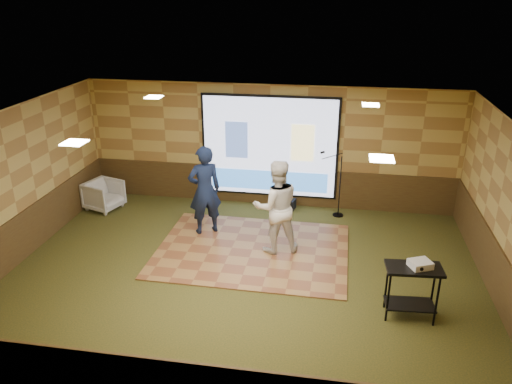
% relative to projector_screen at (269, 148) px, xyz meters
% --- Properties ---
extents(ground, '(9.00, 9.00, 0.00)m').
position_rel_projector_screen_xyz_m(ground, '(0.00, -3.44, -1.47)').
color(ground, '#293216').
rests_on(ground, ground).
extents(room_shell, '(9.04, 7.04, 3.02)m').
position_rel_projector_screen_xyz_m(room_shell, '(0.00, -3.44, 0.62)').
color(room_shell, tan).
rests_on(room_shell, ground).
extents(wainscot_back, '(9.00, 0.04, 0.95)m').
position_rel_projector_screen_xyz_m(wainscot_back, '(0.00, 0.04, -1.00)').
color(wainscot_back, '#442A16').
rests_on(wainscot_back, ground).
extents(wainscot_left, '(0.04, 7.00, 0.95)m').
position_rel_projector_screen_xyz_m(wainscot_left, '(-4.48, -3.44, -1.00)').
color(wainscot_left, '#442A16').
rests_on(wainscot_left, ground).
extents(wainscot_right, '(0.04, 7.00, 0.95)m').
position_rel_projector_screen_xyz_m(wainscot_right, '(4.48, -3.44, -1.00)').
color(wainscot_right, '#442A16').
rests_on(wainscot_right, ground).
extents(projector_screen, '(3.32, 0.06, 2.52)m').
position_rel_projector_screen_xyz_m(projector_screen, '(0.00, 0.00, 0.00)').
color(projector_screen, black).
rests_on(projector_screen, room_shell).
extents(downlight_nw, '(0.32, 0.32, 0.02)m').
position_rel_projector_screen_xyz_m(downlight_nw, '(-2.20, -1.64, 1.50)').
color(downlight_nw, '#FFEABF').
rests_on(downlight_nw, room_shell).
extents(downlight_ne, '(0.32, 0.32, 0.02)m').
position_rel_projector_screen_xyz_m(downlight_ne, '(2.20, -1.64, 1.50)').
color(downlight_ne, '#FFEABF').
rests_on(downlight_ne, room_shell).
extents(downlight_sw, '(0.32, 0.32, 0.02)m').
position_rel_projector_screen_xyz_m(downlight_sw, '(-2.20, -4.94, 1.50)').
color(downlight_sw, '#FFEABF').
rests_on(downlight_sw, room_shell).
extents(downlight_se, '(0.32, 0.32, 0.02)m').
position_rel_projector_screen_xyz_m(downlight_se, '(2.20, -4.94, 1.50)').
color(downlight_se, '#FFEABF').
rests_on(downlight_se, room_shell).
extents(dance_floor, '(3.94, 3.02, 0.03)m').
position_rel_projector_screen_xyz_m(dance_floor, '(0.01, -2.45, -1.46)').
color(dance_floor, olive).
rests_on(dance_floor, ground).
extents(player_left, '(0.86, 0.78, 1.98)m').
position_rel_projector_screen_xyz_m(player_left, '(-1.15, -1.79, -0.46)').
color(player_left, '#131E3C').
rests_on(player_left, dance_floor).
extents(player_right, '(1.14, 1.01, 1.95)m').
position_rel_projector_screen_xyz_m(player_right, '(0.48, -2.37, -0.47)').
color(player_right, silver).
rests_on(player_right, dance_floor).
extents(av_table, '(0.89, 0.47, 0.94)m').
position_rel_projector_screen_xyz_m(av_table, '(2.95, -4.20, -0.82)').
color(av_table, black).
rests_on(av_table, ground).
extents(projector, '(0.42, 0.39, 0.11)m').
position_rel_projector_screen_xyz_m(projector, '(3.03, -4.19, -0.48)').
color(projector, silver).
rests_on(projector, av_table).
extents(mic_stand, '(0.63, 0.26, 1.60)m').
position_rel_projector_screen_xyz_m(mic_stand, '(1.68, -0.40, -0.98)').
color(mic_stand, black).
rests_on(mic_stand, ground).
extents(banquet_chair, '(0.98, 0.97, 0.71)m').
position_rel_projector_screen_xyz_m(banquet_chair, '(-3.95, -0.94, -1.12)').
color(banquet_chair, gray).
rests_on(banquet_chair, ground).
extents(duffel_bag, '(0.46, 0.36, 0.26)m').
position_rel_projector_screen_xyz_m(duffel_bag, '(0.47, -0.21, -1.35)').
color(duffel_bag, black).
rests_on(duffel_bag, ground).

